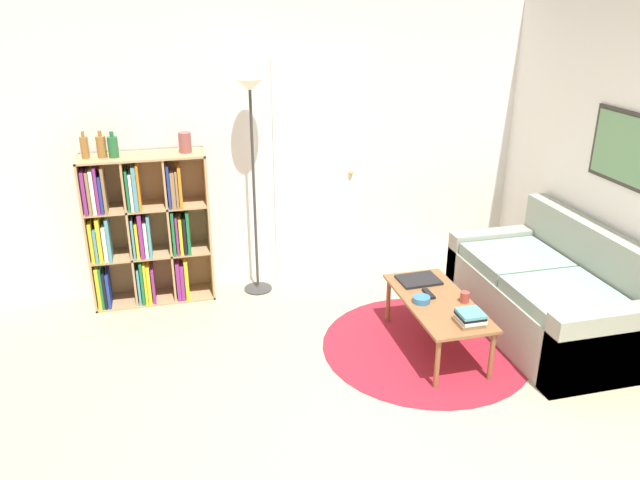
% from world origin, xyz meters
% --- Properties ---
extents(ground_plane, '(14.00, 14.00, 0.00)m').
position_xyz_m(ground_plane, '(0.00, 0.00, 0.00)').
color(ground_plane, tan).
extents(wall_back, '(7.22, 0.11, 2.60)m').
position_xyz_m(wall_back, '(0.01, 2.81, 1.29)').
color(wall_back, silver).
rests_on(wall_back, ground_plane).
extents(wall_right, '(0.08, 5.79, 2.60)m').
position_xyz_m(wall_right, '(2.14, 1.39, 1.30)').
color(wall_right, silver).
rests_on(wall_right, ground_plane).
extents(rug, '(1.58, 1.58, 0.01)m').
position_xyz_m(rug, '(0.67, 1.26, 0.00)').
color(rug, maroon).
rests_on(rug, ground_plane).
extents(bookshelf, '(1.01, 0.34, 1.29)m').
position_xyz_m(bookshelf, '(-1.37, 2.60, 0.64)').
color(bookshelf, tan).
rests_on(bookshelf, ground_plane).
extents(floor_lamp, '(0.25, 0.25, 1.88)m').
position_xyz_m(floor_lamp, '(-0.42, 2.54, 1.50)').
color(floor_lamp, '#333333').
rests_on(floor_lamp, ground_plane).
extents(couch, '(0.89, 1.64, 0.87)m').
position_xyz_m(couch, '(1.71, 1.25, 0.30)').
color(couch, gray).
rests_on(couch, ground_plane).
extents(coffee_table, '(0.49, 1.05, 0.40)m').
position_xyz_m(coffee_table, '(0.73, 1.23, 0.36)').
color(coffee_table, brown).
rests_on(coffee_table, ground_plane).
extents(laptop, '(0.32, 0.25, 0.02)m').
position_xyz_m(laptop, '(0.72, 1.57, 0.41)').
color(laptop, black).
rests_on(laptop, coffee_table).
extents(bowl, '(0.13, 0.13, 0.05)m').
position_xyz_m(bowl, '(0.60, 1.24, 0.43)').
color(bowl, teal).
rests_on(bowl, coffee_table).
extents(book_stack_on_table, '(0.18, 0.18, 0.10)m').
position_xyz_m(book_stack_on_table, '(0.80, 0.86, 0.45)').
color(book_stack_on_table, olive).
rests_on(book_stack_on_table, coffee_table).
extents(cup, '(0.07, 0.07, 0.08)m').
position_xyz_m(cup, '(0.91, 1.16, 0.44)').
color(cup, '#A33D33').
rests_on(cup, coffee_table).
extents(remote, '(0.05, 0.16, 0.02)m').
position_xyz_m(remote, '(0.70, 1.33, 0.41)').
color(remote, black).
rests_on(remote, coffee_table).
extents(bottle_left, '(0.06, 0.06, 0.21)m').
position_xyz_m(bottle_left, '(-1.74, 2.60, 1.38)').
color(bottle_left, olive).
rests_on(bottle_left, bookshelf).
extents(bottle_middle, '(0.08, 0.08, 0.21)m').
position_xyz_m(bottle_middle, '(-1.61, 2.59, 1.38)').
color(bottle_middle, olive).
rests_on(bottle_middle, bookshelf).
extents(bottle_right, '(0.08, 0.08, 0.21)m').
position_xyz_m(bottle_right, '(-1.52, 2.57, 1.38)').
color(bottle_right, '#236633').
rests_on(bottle_right, bookshelf).
extents(vase_on_shelf, '(0.10, 0.10, 0.16)m').
position_xyz_m(vase_on_shelf, '(-0.96, 2.60, 1.38)').
color(vase_on_shelf, '#934C47').
rests_on(vase_on_shelf, bookshelf).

